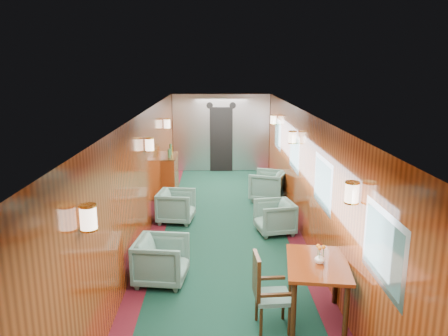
% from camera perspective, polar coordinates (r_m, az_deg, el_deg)
% --- Properties ---
extents(room, '(12.00, 12.10, 2.40)m').
position_cam_1_polar(room, '(7.67, 0.19, 1.24)').
color(room, black).
rests_on(room, ground).
extents(bulkhead, '(2.98, 0.17, 2.39)m').
position_cam_1_polar(bulkhead, '(13.57, -0.37, 4.56)').
color(bulkhead, silver).
rests_on(bulkhead, ground).
extents(windows_right, '(0.02, 8.60, 0.80)m').
position_cam_1_polar(windows_right, '(8.12, 10.70, 0.35)').
color(windows_right, '#A9AAAF').
rests_on(windows_right, ground).
extents(wall_sconces, '(2.97, 7.97, 0.25)m').
position_cam_1_polar(wall_sconces, '(8.20, 0.10, 3.12)').
color(wall_sconces, '#FFE4C6').
rests_on(wall_sconces, ground).
extents(dining_table, '(0.90, 1.18, 0.81)m').
position_cam_1_polar(dining_table, '(5.79, 12.08, -13.13)').
color(dining_table, maroon).
rests_on(dining_table, ground).
extents(side_chair, '(0.47, 0.49, 0.99)m').
position_cam_1_polar(side_chair, '(5.62, 5.46, -15.44)').
color(side_chair, '#1C423C').
rests_on(side_chair, ground).
extents(credenza, '(0.36, 1.14, 1.30)m').
position_cam_1_polar(credenza, '(11.21, -7.06, -0.87)').
color(credenza, maroon).
rests_on(credenza, ground).
extents(flower_vase, '(0.17, 0.17, 0.14)m').
position_cam_1_polar(flower_vase, '(5.69, 12.42, -11.46)').
color(flower_vase, silver).
rests_on(flower_vase, dining_table).
extents(armchair_left_near, '(0.85, 0.83, 0.70)m').
position_cam_1_polar(armchair_left_near, '(6.83, -8.16, -11.85)').
color(armchair_left_near, '#1C423C').
rests_on(armchair_left_near, ground).
extents(armchair_left_far, '(0.83, 0.81, 0.67)m').
position_cam_1_polar(armchair_left_far, '(9.29, -6.24, -4.99)').
color(armchair_left_far, '#1C423C').
rests_on(armchair_left_far, ground).
extents(armchair_right_near, '(0.83, 0.81, 0.65)m').
position_cam_1_polar(armchair_right_near, '(8.68, 6.63, -6.41)').
color(armchair_right_near, '#1C423C').
rests_on(armchair_right_near, ground).
extents(armchair_right_far, '(1.03, 1.02, 0.73)m').
position_cam_1_polar(armchair_right_far, '(10.73, 5.75, -2.32)').
color(armchair_right_far, '#1C423C').
rests_on(armchair_right_far, ground).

